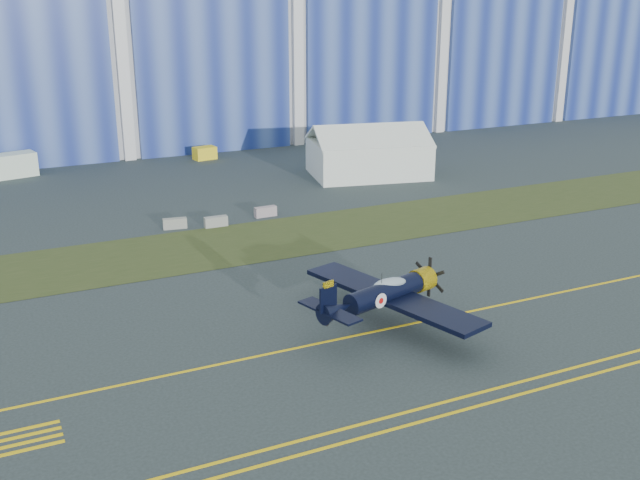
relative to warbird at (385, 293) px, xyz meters
name	(u,v)px	position (x,y,z in m)	size (l,w,h in m)	color
ground	(292,310)	(-3.94, 4.78, -2.26)	(260.00, 260.00, 0.00)	#2F3A3C
grass_median	(223,245)	(-3.94, 18.78, -2.24)	(260.00, 10.00, 0.02)	#475128
hangar	(88,23)	(-3.94, 76.57, 12.70)	(220.00, 45.70, 30.00)	silver
taxiway_centreline	(326,342)	(-3.94, -0.22, -2.25)	(200.00, 0.20, 0.02)	yellow
edge_line_near	(414,423)	(-3.94, -9.72, -2.25)	(80.00, 0.20, 0.02)	yellow
edge_line_far	(403,413)	(-3.94, -8.72, -2.25)	(80.00, 0.20, 0.02)	yellow
warbird	(385,293)	(0.00, 0.00, 0.00)	(13.75, 15.26, 3.81)	black
tent	(368,149)	(18.08, 34.98, 0.60)	(13.94, 11.41, 5.73)	white
shipping_container	(7,166)	(-17.78, 50.60, -0.98)	(5.92, 2.37, 2.56)	white
tug	(205,153)	(4.24, 50.50, -1.51)	(2.58, 1.61, 1.51)	yellow
barrier_a	(175,223)	(-6.20, 24.82, -1.81)	(2.00, 0.60, 0.90)	gray
barrier_b	(216,222)	(-2.88, 23.84, -1.81)	(2.00, 0.60, 0.90)	gray
barrier_c	(266,212)	(2.09, 24.90, -1.81)	(2.00, 0.60, 0.90)	#9D8E96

